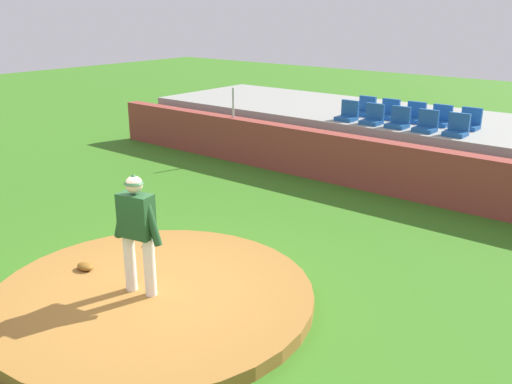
{
  "coord_description": "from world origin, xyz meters",
  "views": [
    {
      "loc": [
        5.71,
        -4.67,
        4.11
      ],
      "look_at": [
        0.0,
        2.38,
        1.09
      ],
      "focal_mm": 39.19,
      "sensor_mm": 36.0,
      "label": 1
    }
  ],
  "objects": [
    {
      "name": "ground_plane",
      "position": [
        0.0,
        0.0,
        0.0
      ],
      "size": [
        60.0,
        60.0,
        0.0
      ],
      "primitive_type": "plane",
      "color": "#346E1B"
    },
    {
      "name": "pitchers_mound",
      "position": [
        0.0,
        0.0,
        0.1
      ],
      "size": [
        4.68,
        4.68,
        0.19
      ],
      "primitive_type": "cylinder",
      "color": "olive",
      "rests_on": "ground_plane"
    },
    {
      "name": "pitcher",
      "position": [
        -0.11,
        -0.12,
        1.23
      ],
      "size": [
        0.82,
        0.35,
        1.78
      ],
      "rotation": [
        0.0,
        0.0,
        0.21
      ],
      "color": "white",
      "rests_on": "pitchers_mound"
    },
    {
      "name": "baseball",
      "position": [
        -1.31,
        1.0,
        0.23
      ],
      "size": [
        0.07,
        0.07,
        0.07
      ],
      "primitive_type": "sphere",
      "color": "white",
      "rests_on": "pitchers_mound"
    },
    {
      "name": "fielding_glove",
      "position": [
        -1.35,
        -0.2,
        0.25
      ],
      "size": [
        0.31,
        0.21,
        0.11
      ],
      "primitive_type": "ellipsoid",
      "rotation": [
        0.0,
        0.0,
        0.04
      ],
      "color": "brown",
      "rests_on": "pitchers_mound"
    },
    {
      "name": "brick_barrier",
      "position": [
        0.0,
        6.81,
        0.6
      ],
      "size": [
        17.43,
        0.4,
        1.2
      ],
      "primitive_type": "cube",
      "color": "brown",
      "rests_on": "ground_plane"
    },
    {
      "name": "fence_post_left",
      "position": [
        -4.39,
        6.81,
        1.61
      ],
      "size": [
        0.06,
        0.06,
        0.82
      ],
      "primitive_type": "cylinder",
      "color": "silver",
      "rests_on": "brick_barrier"
    },
    {
      "name": "bleacher_platform",
      "position": [
        0.0,
        9.46,
        0.66
      ],
      "size": [
        16.23,
        4.19,
        1.33
      ],
      "primitive_type": "cube",
      "color": "gray",
      "rests_on": "ground_plane"
    },
    {
      "name": "stadium_chair_0",
      "position": [
        -1.43,
        7.91,
        1.48
      ],
      "size": [
        0.48,
        0.44,
        0.5
      ],
      "rotation": [
        0.0,
        0.0,
        3.14
      ],
      "color": "#1C5399",
      "rests_on": "bleacher_platform"
    },
    {
      "name": "stadium_chair_1",
      "position": [
        -0.7,
        7.88,
        1.48
      ],
      "size": [
        0.48,
        0.44,
        0.5
      ],
      "rotation": [
        0.0,
        0.0,
        3.14
      ],
      "color": "#1C5399",
      "rests_on": "bleacher_platform"
    },
    {
      "name": "stadium_chair_2",
      "position": [
        -0.01,
        7.88,
        1.48
      ],
      "size": [
        0.48,
        0.44,
        0.5
      ],
      "rotation": [
        0.0,
        0.0,
        3.14
      ],
      "color": "#1C5399",
      "rests_on": "bleacher_platform"
    },
    {
      "name": "stadium_chair_3",
      "position": [
        0.69,
        7.87,
        1.48
      ],
      "size": [
        0.48,
        0.44,
        0.5
      ],
      "rotation": [
        0.0,
        0.0,
        3.14
      ],
      "color": "#1C5399",
      "rests_on": "bleacher_platform"
    },
    {
      "name": "stadium_chair_4",
      "position": [
        1.41,
        7.89,
        1.48
      ],
      "size": [
        0.48,
        0.44,
        0.5
      ],
      "rotation": [
        0.0,
        0.0,
        3.14
      ],
      "color": "#1C5399",
      "rests_on": "bleacher_platform"
    },
    {
      "name": "stadium_chair_5",
      "position": [
        -1.41,
        8.81,
        1.48
      ],
      "size": [
        0.48,
        0.44,
        0.5
      ],
      "rotation": [
        0.0,
        0.0,
        3.14
      ],
      "color": "#1C5399",
      "rests_on": "bleacher_platform"
    },
    {
      "name": "stadium_chair_6",
      "position": [
        -0.71,
        8.78,
        1.48
      ],
      "size": [
        0.48,
        0.44,
        0.5
      ],
      "rotation": [
        0.0,
        0.0,
        3.14
      ],
      "color": "#1C5399",
      "rests_on": "bleacher_platform"
    },
    {
      "name": "stadium_chair_7",
      "position": [
        0.01,
        8.76,
        1.48
      ],
      "size": [
        0.48,
        0.44,
        0.5
      ],
      "rotation": [
        0.0,
        0.0,
        3.14
      ],
      "color": "#1C5399",
      "rests_on": "bleacher_platform"
    },
    {
      "name": "stadium_chair_8",
      "position": [
        0.68,
        8.76,
        1.48
      ],
      "size": [
        0.48,
        0.44,
        0.5
      ],
      "rotation": [
        0.0,
        0.0,
        3.14
      ],
      "color": "#1C5399",
      "rests_on": "bleacher_platform"
    },
    {
      "name": "stadium_chair_9",
      "position": [
        1.39,
        8.79,
        1.48
      ],
      "size": [
        0.48,
        0.44,
        0.5
      ],
      "rotation": [
        0.0,
        0.0,
        3.14
      ],
      "color": "#1C5399",
      "rests_on": "bleacher_platform"
    }
  ]
}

